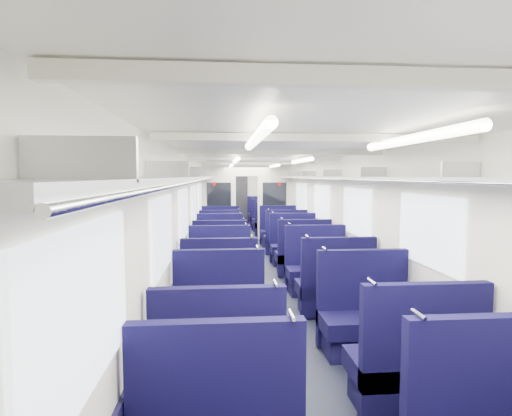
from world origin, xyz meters
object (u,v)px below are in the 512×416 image
seat_14 (220,249)px  seat_18 (221,234)px  seat_5 (415,370)px  seat_12 (220,259)px  seat_26 (221,216)px  seat_13 (303,258)px  seat_19 (278,233)px  seat_20 (221,226)px  seat_24 (221,218)px  seat_17 (285,240)px  end_door (239,198)px  seat_16 (220,240)px  seat_27 (260,215)px  bulkhead (247,200)px  seat_15 (293,248)px  seat_10 (220,272)px  seat_4 (218,376)px  seat_21 (270,225)px  seat_22 (221,222)px  seat_8 (220,292)px  seat_23 (266,221)px  seat_7 (366,320)px  seat_6 (219,320)px  seat_25 (263,218)px  seat_11 (317,271)px

seat_14 → seat_18: size_ratio=1.00×
seat_5 → seat_12: same height
seat_14 → seat_26: bearing=90.0°
seat_13 → seat_19: 3.51m
seat_20 → seat_24: same height
seat_12 → seat_17: bearing=54.0°
end_door → seat_19: (0.83, -6.76, -0.64)m
seat_16 → seat_27: bearing=76.0°
seat_5 → seat_20: same height
seat_17 → seat_18: bearing=144.2°
bulkhead → seat_15: 3.93m
seat_10 → seat_19: 4.92m
seat_4 → seat_14: 5.86m
seat_19 → seat_21: (0.00, 1.99, 0.00)m
seat_22 → seat_14: bearing=-90.0°
seat_8 → seat_27: bearing=81.6°
seat_19 → seat_23: (0.00, 3.16, 0.00)m
bulkhead → seat_16: bulkhead is taller
seat_16 → seat_19: (1.66, 1.17, 0.00)m
seat_7 → seat_22: 10.26m
seat_14 → seat_19: size_ratio=1.00×
end_door → seat_13: bearing=-85.4°
seat_4 → seat_13: size_ratio=1.00×
seat_17 → seat_23: same height
seat_18 → seat_19: bearing=1.5°
seat_18 → seat_22: 3.07m
seat_21 → seat_27: (0.00, 3.48, 0.00)m
seat_16 → seat_23: same height
seat_12 → seat_22: size_ratio=1.00×
seat_22 → seat_6: bearing=-90.0°
seat_26 → seat_13: bearing=-79.4°
bulkhead → seat_27: bearing=78.7°
end_door → seat_25: size_ratio=1.69×
end_door → seat_12: (-0.83, -10.29, -0.64)m
end_door → seat_19: bearing=-83.0°
seat_13 → seat_24: bearing=102.0°
seat_17 → seat_15: bearing=-90.0°
seat_8 → seat_13: (1.66, 2.28, 0.00)m
seat_20 → seat_26: (0.00, 3.47, 0.00)m
seat_14 → seat_21: size_ratio=1.00×
seat_26 → seat_14: bearing=-90.0°
bulkhead → seat_20: 1.35m
seat_14 → bulkhead: bearing=77.3°
seat_5 → seat_13: 4.76m
seat_11 → seat_22: size_ratio=1.00×
seat_17 → seat_6: bearing=-106.2°
seat_4 → seat_11: same height
seat_4 → seat_25: size_ratio=1.00×
seat_8 → seat_18: 5.75m
seat_16 → seat_25: bearing=73.0°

